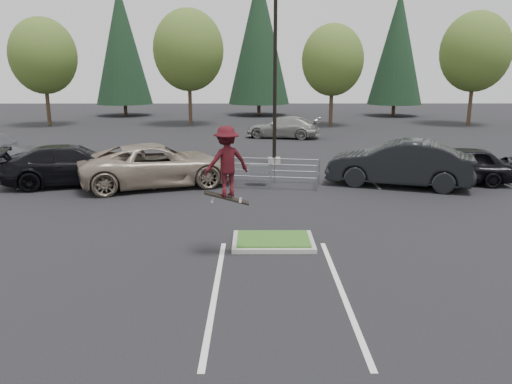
{
  "coord_description": "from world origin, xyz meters",
  "views": [
    {
      "loc": [
        -0.52,
        -12.85,
        4.58
      ],
      "look_at": [
        -0.46,
        1.5,
        1.08
      ],
      "focal_mm": 35.0,
      "sensor_mm": 36.0,
      "label": 1
    }
  ],
  "objects_px": {
    "conif_a": "(122,45)",
    "car_r_black": "(458,165)",
    "car_r_charc": "(399,163)",
    "car_far_silver": "(284,127)",
    "light_pole": "(275,71)",
    "decid_d": "(475,54)",
    "decid_c": "(332,62)",
    "cart_corral": "(262,170)",
    "car_l_black": "(72,165)",
    "conif_b": "(259,38)",
    "conif_c": "(397,48)",
    "car_l_tan": "(156,165)",
    "decid_a": "(43,58)",
    "skateboarder": "(226,162)"
  },
  "relations": [
    {
      "from": "skateboarder",
      "to": "car_l_black",
      "type": "height_order",
      "value": "skateboarder"
    },
    {
      "from": "decid_d",
      "to": "car_r_charc",
      "type": "bearing_deg",
      "value": -118.43
    },
    {
      "from": "decid_c",
      "to": "car_r_charc",
      "type": "distance_m",
      "value": 23.25
    },
    {
      "from": "conif_c",
      "to": "skateboarder",
      "type": "bearing_deg",
      "value": -110.57
    },
    {
      "from": "light_pole",
      "to": "car_r_charc",
      "type": "xyz_separation_m",
      "value": [
        4.86,
        -5.0,
        -3.62
      ]
    },
    {
      "from": "conif_b",
      "to": "car_r_black",
      "type": "relative_size",
      "value": 3.19
    },
    {
      "from": "decid_c",
      "to": "conif_b",
      "type": "distance_m",
      "value": 12.51
    },
    {
      "from": "decid_c",
      "to": "cart_corral",
      "type": "xyz_separation_m",
      "value": [
        -6.17,
        -22.74,
        -4.59
      ]
    },
    {
      "from": "decid_d",
      "to": "car_l_black",
      "type": "xyz_separation_m",
      "value": [
        -25.99,
        -23.01,
        -5.1
      ]
    },
    {
      "from": "conif_a",
      "to": "cart_corral",
      "type": "distance_m",
      "value": 36.27
    },
    {
      "from": "decid_a",
      "to": "decid_d",
      "type": "xyz_separation_m",
      "value": [
        36.0,
        0.3,
        0.33
      ]
    },
    {
      "from": "conif_a",
      "to": "car_r_black",
      "type": "bearing_deg",
      "value": -55.84
    },
    {
      "from": "conif_c",
      "to": "car_far_silver",
      "type": "relative_size",
      "value": 2.44
    },
    {
      "from": "decid_a",
      "to": "skateboarder",
      "type": "xyz_separation_m",
      "value": [
        16.81,
        -31.03,
        -3.14
      ]
    },
    {
      "from": "car_l_tan",
      "to": "car_r_black",
      "type": "bearing_deg",
      "value": -106.17
    },
    {
      "from": "decid_c",
      "to": "cart_corral",
      "type": "bearing_deg",
      "value": -105.18
    },
    {
      "from": "decid_d",
      "to": "skateboarder",
      "type": "bearing_deg",
      "value": -121.49
    },
    {
      "from": "car_l_tan",
      "to": "car_r_charc",
      "type": "xyz_separation_m",
      "value": [
        9.86,
        0.0,
        0.08
      ]
    },
    {
      "from": "cart_corral",
      "to": "skateboarder",
      "type": "height_order",
      "value": "skateboarder"
    },
    {
      "from": "light_pole",
      "to": "car_r_black",
      "type": "distance_m",
      "value": 9.49
    },
    {
      "from": "conif_c",
      "to": "cart_corral",
      "type": "height_order",
      "value": "conif_c"
    },
    {
      "from": "decid_d",
      "to": "conif_c",
      "type": "relative_size",
      "value": 0.75
    },
    {
      "from": "conif_c",
      "to": "decid_a",
      "type": "bearing_deg",
      "value": -163.52
    },
    {
      "from": "conif_b",
      "to": "car_l_black",
      "type": "bearing_deg",
      "value": -103.56
    },
    {
      "from": "light_pole",
      "to": "decid_c",
      "type": "xyz_separation_m",
      "value": [
        5.49,
        17.83,
        0.69
      ]
    },
    {
      "from": "conif_c",
      "to": "car_l_black",
      "type": "height_order",
      "value": "conif_c"
    },
    {
      "from": "cart_corral",
      "to": "car_l_black",
      "type": "xyz_separation_m",
      "value": [
        -7.82,
        0.23,
        0.15
      ]
    },
    {
      "from": "car_far_silver",
      "to": "light_pole",
      "type": "bearing_deg",
      "value": 8.09
    },
    {
      "from": "light_pole",
      "to": "decid_c",
      "type": "relative_size",
      "value": 1.21
    },
    {
      "from": "light_pole",
      "to": "conif_c",
      "type": "height_order",
      "value": "conif_c"
    },
    {
      "from": "decid_d",
      "to": "cart_corral",
      "type": "height_order",
      "value": "decid_d"
    },
    {
      "from": "car_r_charc",
      "to": "car_far_silver",
      "type": "xyz_separation_m",
      "value": [
        -3.79,
        15.0,
        -0.2
      ]
    },
    {
      "from": "car_l_tan",
      "to": "car_r_black",
      "type": "xyz_separation_m",
      "value": [
        12.5,
        0.58,
        -0.08
      ]
    },
    {
      "from": "light_pole",
      "to": "cart_corral",
      "type": "xyz_separation_m",
      "value": [
        -0.68,
        -4.91,
        -3.9
      ]
    },
    {
      "from": "conif_c",
      "to": "car_r_black",
      "type": "height_order",
      "value": "conif_c"
    },
    {
      "from": "conif_a",
      "to": "skateboarder",
      "type": "relative_size",
      "value": 6.7
    },
    {
      "from": "light_pole",
      "to": "conif_b",
      "type": "distance_m",
      "value": 28.69
    },
    {
      "from": "skateboarder",
      "to": "car_l_black",
      "type": "bearing_deg",
      "value": -75.28
    },
    {
      "from": "car_l_tan",
      "to": "decid_c",
      "type": "bearing_deg",
      "value": -43.49
    },
    {
      "from": "skateboarder",
      "to": "conif_b",
      "type": "bearing_deg",
      "value": -116.2
    },
    {
      "from": "car_far_silver",
      "to": "car_l_tan",
      "type": "bearing_deg",
      "value": -7.85
    },
    {
      "from": "conif_a",
      "to": "car_l_black",
      "type": "relative_size",
      "value": 2.31
    },
    {
      "from": "conif_c",
      "to": "conif_b",
      "type": "bearing_deg",
      "value": 175.91
    },
    {
      "from": "conif_c",
      "to": "conif_a",
      "type": "bearing_deg",
      "value": 178.98
    },
    {
      "from": "car_l_tan",
      "to": "car_r_charc",
      "type": "bearing_deg",
      "value": -108.81
    },
    {
      "from": "decid_a",
      "to": "decid_c",
      "type": "bearing_deg",
      "value": -0.48
    },
    {
      "from": "decid_d",
      "to": "car_r_black",
      "type": "xyz_separation_m",
      "value": [
        -9.99,
        -22.76,
        -5.14
      ]
    },
    {
      "from": "car_l_black",
      "to": "cart_corral",
      "type": "bearing_deg",
      "value": -107.81
    },
    {
      "from": "conif_b",
      "to": "car_r_black",
      "type": "xyz_separation_m",
      "value": [
        8.0,
        -32.92,
        -7.07
      ]
    },
    {
      "from": "conif_a",
      "to": "car_r_black",
      "type": "xyz_separation_m",
      "value": [
        22.0,
        -32.42,
        -6.32
      ]
    }
  ]
}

